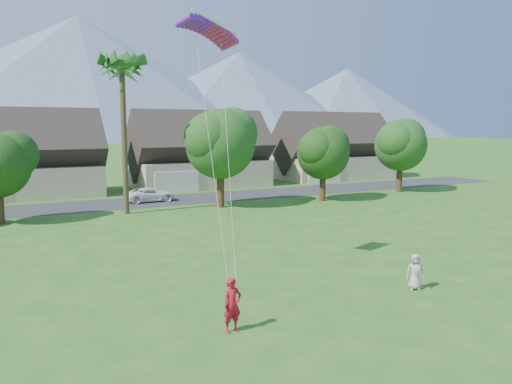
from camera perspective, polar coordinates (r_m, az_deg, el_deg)
ground at (r=17.25m, az=16.34°, el=-16.60°), size 500.00×500.00×0.00m
street at (r=47.06m, az=-13.72°, el=-1.19°), size 90.00×7.00×0.01m
kite_flyer at (r=17.36m, az=-2.73°, el=-12.76°), size 0.74×0.53×1.90m
watcher at (r=22.67m, az=17.75°, el=-8.68°), size 0.91×0.82×1.55m
parked_car at (r=47.34m, az=-12.00°, el=-0.30°), size 4.68×2.26×1.29m
mountain_ridge at (r=272.94m, az=-23.60°, el=11.56°), size 540.00×240.00×70.00m
houses_row at (r=55.53m, az=-15.60°, el=3.62°), size 72.75×8.19×8.86m
tree_row at (r=40.42m, az=-13.41°, el=4.38°), size 62.27×6.67×8.45m
fan_palm at (r=41.01m, az=-15.11°, el=14.05°), size 3.00×3.00×13.80m
parafoil_kite at (r=23.20m, az=-5.49°, el=18.14°), size 3.03×1.35×0.50m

